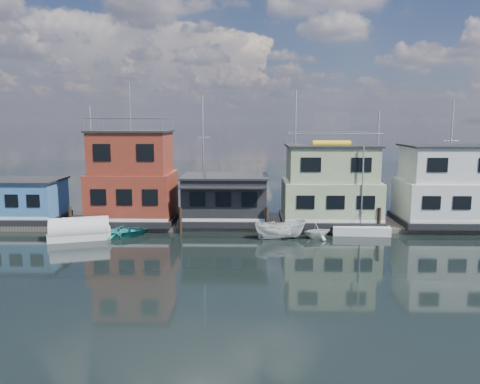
{
  "coord_description": "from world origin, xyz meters",
  "views": [
    {
      "loc": [
        1.74,
        -27.73,
        9.04
      ],
      "look_at": [
        0.77,
        12.0,
        3.0
      ],
      "focal_mm": 35.0,
      "sensor_mm": 36.0,
      "label": 1
    }
  ],
  "objects_px": {
    "houseboat_green": "(330,186)",
    "tarp_runabout": "(80,231)",
    "day_sailer": "(361,229)",
    "houseboat_white": "(448,187)",
    "motorboat": "(280,230)",
    "houseboat_dark": "(225,199)",
    "dinghy_white": "(317,231)",
    "houseboat_blue": "(25,200)",
    "dinghy_teal": "(124,231)",
    "houseboat_red": "(133,179)"
  },
  "relations": [
    {
      "from": "houseboat_dark",
      "to": "houseboat_red",
      "type": "bearing_deg",
      "value": 179.86
    },
    {
      "from": "houseboat_blue",
      "to": "houseboat_green",
      "type": "distance_m",
      "value": 26.53
    },
    {
      "from": "houseboat_blue",
      "to": "houseboat_green",
      "type": "relative_size",
      "value": 0.76
    },
    {
      "from": "houseboat_dark",
      "to": "dinghy_white",
      "type": "bearing_deg",
      "value": -29.25
    },
    {
      "from": "houseboat_dark",
      "to": "dinghy_teal",
      "type": "xyz_separation_m",
      "value": [
        -7.86,
        -3.87,
        -2.02
      ]
    },
    {
      "from": "houseboat_dark",
      "to": "dinghy_teal",
      "type": "relative_size",
      "value": 1.94
    },
    {
      "from": "tarp_runabout",
      "to": "dinghy_teal",
      "type": "height_order",
      "value": "tarp_runabout"
    },
    {
      "from": "houseboat_white",
      "to": "tarp_runabout",
      "type": "relative_size",
      "value": 1.72
    },
    {
      "from": "tarp_runabout",
      "to": "motorboat",
      "type": "height_order",
      "value": "tarp_runabout"
    },
    {
      "from": "houseboat_blue",
      "to": "motorboat",
      "type": "xyz_separation_m",
      "value": [
        22.01,
        -4.49,
        -1.44
      ]
    },
    {
      "from": "houseboat_blue",
      "to": "motorboat",
      "type": "bearing_deg",
      "value": -11.54
    },
    {
      "from": "houseboat_blue",
      "to": "houseboat_red",
      "type": "relative_size",
      "value": 0.54
    },
    {
      "from": "motorboat",
      "to": "dinghy_white",
      "type": "bearing_deg",
      "value": -86.64
    },
    {
      "from": "motorboat",
      "to": "dinghy_white",
      "type": "distance_m",
      "value": 2.89
    },
    {
      "from": "houseboat_white",
      "to": "motorboat",
      "type": "xyz_separation_m",
      "value": [
        -14.49,
        -4.49,
        -2.77
      ]
    },
    {
      "from": "houseboat_blue",
      "to": "motorboat",
      "type": "height_order",
      "value": "houseboat_blue"
    },
    {
      "from": "houseboat_white",
      "to": "dinghy_white",
      "type": "height_order",
      "value": "houseboat_white"
    },
    {
      "from": "tarp_runabout",
      "to": "day_sailer",
      "type": "height_order",
      "value": "day_sailer"
    },
    {
      "from": "dinghy_teal",
      "to": "day_sailer",
      "type": "relative_size",
      "value": 0.54
    },
    {
      "from": "houseboat_green",
      "to": "tarp_runabout",
      "type": "distance_m",
      "value": 20.77
    },
    {
      "from": "houseboat_red",
      "to": "motorboat",
      "type": "height_order",
      "value": "houseboat_red"
    },
    {
      "from": "tarp_runabout",
      "to": "dinghy_teal",
      "type": "bearing_deg",
      "value": 0.16
    },
    {
      "from": "dinghy_teal",
      "to": "motorboat",
      "type": "height_order",
      "value": "motorboat"
    },
    {
      "from": "houseboat_blue",
      "to": "houseboat_dark",
      "type": "height_order",
      "value": "houseboat_dark"
    },
    {
      "from": "houseboat_red",
      "to": "motorboat",
      "type": "xyz_separation_m",
      "value": [
        12.51,
        -4.49,
        -3.34
      ]
    },
    {
      "from": "houseboat_green",
      "to": "houseboat_white",
      "type": "bearing_deg",
      "value": -0.0
    },
    {
      "from": "houseboat_red",
      "to": "day_sailer",
      "type": "relative_size",
      "value": 1.66
    },
    {
      "from": "day_sailer",
      "to": "motorboat",
      "type": "bearing_deg",
      "value": -161.57
    },
    {
      "from": "houseboat_green",
      "to": "tarp_runabout",
      "type": "xyz_separation_m",
      "value": [
        -19.98,
        -4.9,
        -2.86
      ]
    },
    {
      "from": "houseboat_blue",
      "to": "houseboat_red",
      "type": "height_order",
      "value": "houseboat_red"
    },
    {
      "from": "houseboat_dark",
      "to": "motorboat",
      "type": "height_order",
      "value": "houseboat_dark"
    },
    {
      "from": "houseboat_blue",
      "to": "tarp_runabout",
      "type": "xyz_separation_m",
      "value": [
        6.52,
        -4.9,
        -1.51
      ]
    },
    {
      "from": "motorboat",
      "to": "day_sailer",
      "type": "distance_m",
      "value": 6.78
    },
    {
      "from": "houseboat_red",
      "to": "tarp_runabout",
      "type": "bearing_deg",
      "value": -121.32
    },
    {
      "from": "houseboat_red",
      "to": "tarp_runabout",
      "type": "distance_m",
      "value": 6.68
    },
    {
      "from": "houseboat_white",
      "to": "motorboat",
      "type": "relative_size",
      "value": 2.12
    },
    {
      "from": "tarp_runabout",
      "to": "dinghy_white",
      "type": "xyz_separation_m",
      "value": [
        18.35,
        0.76,
        -0.08
      ]
    },
    {
      "from": "houseboat_dark",
      "to": "day_sailer",
      "type": "distance_m",
      "value": 11.58
    },
    {
      "from": "houseboat_blue",
      "to": "day_sailer",
      "type": "xyz_separation_m",
      "value": [
        28.56,
        -2.8,
        -1.78
      ]
    },
    {
      "from": "dinghy_teal",
      "to": "houseboat_white",
      "type": "bearing_deg",
      "value": -101.1
    },
    {
      "from": "houseboat_blue",
      "to": "motorboat",
      "type": "relative_size",
      "value": 1.61
    },
    {
      "from": "dinghy_teal",
      "to": "houseboat_green",
      "type": "bearing_deg",
      "value": -96.35
    },
    {
      "from": "tarp_runabout",
      "to": "houseboat_red",
      "type": "bearing_deg",
      "value": 40.82
    },
    {
      "from": "houseboat_blue",
      "to": "day_sailer",
      "type": "bearing_deg",
      "value": -5.6
    },
    {
      "from": "houseboat_blue",
      "to": "dinghy_white",
      "type": "distance_m",
      "value": 25.26
    },
    {
      "from": "day_sailer",
      "to": "houseboat_red",
      "type": "bearing_deg",
      "value": 175.59
    },
    {
      "from": "houseboat_blue",
      "to": "houseboat_white",
      "type": "xyz_separation_m",
      "value": [
        36.5,
        0.0,
        1.33
      ]
    },
    {
      "from": "houseboat_dark",
      "to": "houseboat_green",
      "type": "relative_size",
      "value": 0.88
    },
    {
      "from": "houseboat_blue",
      "to": "dinghy_white",
      "type": "relative_size",
      "value": 2.76
    },
    {
      "from": "houseboat_white",
      "to": "motorboat",
      "type": "distance_m",
      "value": 15.42
    }
  ]
}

